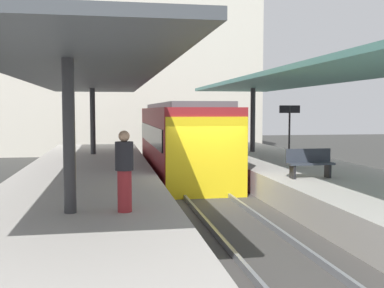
{
  "coord_description": "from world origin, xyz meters",
  "views": [
    {
      "loc": [
        -3.01,
        -14.27,
        3.0
      ],
      "look_at": [
        -0.01,
        3.01,
        1.75
      ],
      "focal_mm": 44.06,
      "sensor_mm": 36.0,
      "label": 1
    }
  ],
  "objects_px": {
    "platform_bench": "(309,162)",
    "passenger_near_bench": "(124,170)",
    "commuter_train": "(182,140)",
    "platform_sign": "(290,119)"
  },
  "relations": [
    {
      "from": "commuter_train",
      "to": "platform_bench",
      "type": "bearing_deg",
      "value": -67.25
    },
    {
      "from": "commuter_train",
      "to": "platform_bench",
      "type": "xyz_separation_m",
      "value": [
        2.8,
        -6.68,
        -0.26
      ]
    },
    {
      "from": "passenger_near_bench",
      "to": "platform_bench",
      "type": "bearing_deg",
      "value": 34.33
    },
    {
      "from": "platform_sign",
      "to": "passenger_near_bench",
      "type": "xyz_separation_m",
      "value": [
        -7.19,
        -9.58,
        -0.79
      ]
    },
    {
      "from": "commuter_train",
      "to": "passenger_near_bench",
      "type": "distance_m",
      "value": 10.82
    },
    {
      "from": "commuter_train",
      "to": "platform_sign",
      "type": "distance_m",
      "value": 4.62
    },
    {
      "from": "platform_bench",
      "to": "passenger_near_bench",
      "type": "height_order",
      "value": "passenger_near_bench"
    },
    {
      "from": "platform_sign",
      "to": "platform_bench",
      "type": "bearing_deg",
      "value": -105.88
    },
    {
      "from": "platform_bench",
      "to": "platform_sign",
      "type": "distance_m",
      "value": 6.13
    },
    {
      "from": "platform_bench",
      "to": "passenger_near_bench",
      "type": "relative_size",
      "value": 0.87
    }
  ]
}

